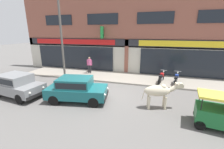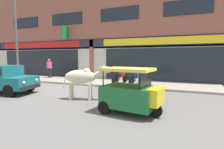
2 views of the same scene
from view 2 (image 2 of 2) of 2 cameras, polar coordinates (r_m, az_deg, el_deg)
ground_plane at (r=10.65m, az=-20.79°, el=-4.85°), size 90.00×90.00×0.00m
sidewalk at (r=13.67m, az=-9.82°, el=-2.04°), size 19.00×3.29×0.13m
shop_building at (r=15.37m, az=-6.24°, el=14.08°), size 23.00×1.40×8.71m
cow at (r=7.79m, az=-9.53°, el=-0.82°), size 2.10×0.92×1.61m
car_0 at (r=10.78m, az=-32.78°, el=-0.89°), size 3.79×2.19×1.46m
auto_rickshaw at (r=5.87m, az=6.26°, el=-6.30°), size 2.08×1.41×1.52m
motorcycle_0 at (r=11.65m, az=2.69°, el=-1.05°), size 0.69×1.78×0.88m
motorcycle_1 at (r=11.27m, az=7.87°, el=-1.32°), size 0.66×1.79×0.88m
pedestrian at (r=15.77m, az=-19.80°, el=2.55°), size 0.50×0.32×1.60m
utility_pole at (r=15.99m, az=-28.76°, el=10.30°), size 0.18×0.18×6.47m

